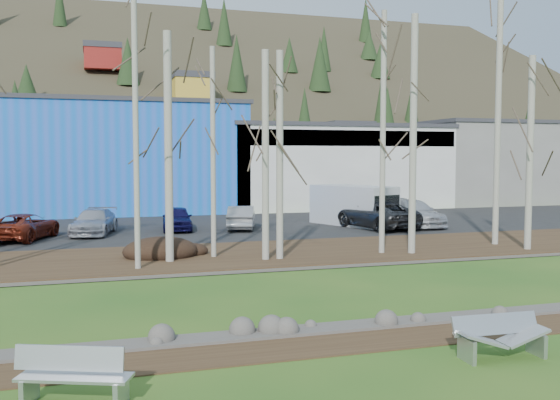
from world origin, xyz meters
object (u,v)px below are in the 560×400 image
object	(u,v)px
van_white	(356,206)
car_4	(177,218)
car_5	(241,217)
car_7	(412,213)
bench_intact	(73,376)
bench_damaged	(500,336)
seagull	(460,332)
car_3	(94,222)
car_2	(24,227)
car_6	(377,215)

from	to	relation	value
van_white	car_4	bearing A→B (deg)	155.83
car_4	van_white	world-z (taller)	van_white
car_5	car_7	world-z (taller)	car_7
bench_intact	car_5	distance (m)	24.42
bench_damaged	car_4	distance (m)	23.72
seagull	car_3	world-z (taller)	car_3
bench_damaged	car_4	world-z (taller)	car_4
bench_intact	car_7	size ratio (longest dim) A/B	0.38
car_2	car_3	distance (m)	3.50
bench_intact	car_6	world-z (taller)	car_6
car_6	car_3	bearing A→B (deg)	-18.06
van_white	bench_intact	bearing A→B (deg)	-145.55
bench_damaged	car_6	distance (m)	22.32
car_7	car_6	bearing A→B (deg)	-168.73
seagull	car_6	distance (m)	21.06
car_6	car_5	bearing A→B (deg)	-25.25
car_3	car_5	distance (m)	7.91
car_6	car_7	size ratio (longest dim) A/B	1.05
car_5	van_white	xyz separation A→B (m)	(6.99, 0.03, 0.51)
car_2	car_4	bearing A→B (deg)	-148.31
bench_intact	van_white	xyz separation A→B (m)	(15.46, 22.93, 0.83)
car_2	car_5	bearing A→B (deg)	-154.62
bench_intact	bench_damaged	size ratio (longest dim) A/B	1.00
bench_damaged	car_5	xyz separation A→B (m)	(-0.03, 22.94, 0.36)
bench_intact	seagull	distance (m)	8.54
car_6	car_7	xyz separation A→B (m)	(2.55, 0.52, -0.00)
bench_damaged	car_7	xyz separation A→B (m)	(9.93, 21.58, 0.46)
car_3	van_white	distance (m)	14.91
van_white	car_3	bearing A→B (deg)	158.47
car_5	car_6	xyz separation A→B (m)	(7.41, -1.89, 0.10)
bench_damaged	car_7	size ratio (longest dim) A/B	0.38
bench_damaged	van_white	xyz separation A→B (m)	(6.96, 22.97, 0.86)
bench_damaged	car_7	distance (m)	23.76
car_2	car_6	xyz separation A→B (m)	(18.63, -0.74, 0.12)
car_4	bench_damaged	bearing A→B (deg)	-75.20
seagull	car_6	bearing A→B (deg)	50.35
car_3	car_4	world-z (taller)	car_4
bench_damaged	car_2	world-z (taller)	car_2
car_7	car_3	bearing A→B (deg)	175.26
seagull	van_white	distance (m)	22.75
bench_damaged	seagull	world-z (taller)	bench_damaged
car_4	car_6	bearing A→B (deg)	-6.18
car_4	car_3	bearing A→B (deg)	-167.50
car_2	car_7	xyz separation A→B (m)	(21.18, -0.22, 0.12)
bench_intact	car_3	size ratio (longest dim) A/B	0.44
car_7	van_white	size ratio (longest dim) A/B	0.91
bench_intact	car_4	distance (m)	23.93
bench_damaged	car_2	distance (m)	24.53
bench_damaged	car_6	bearing A→B (deg)	73.17
car_3	car_6	bearing A→B (deg)	5.95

